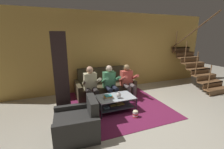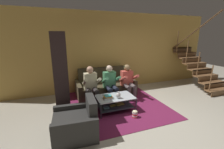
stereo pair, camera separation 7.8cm
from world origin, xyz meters
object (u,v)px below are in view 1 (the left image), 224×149
object	(u,v)px
person_seated_right	(128,80)
popcorn_tub	(135,114)
bookshelf	(61,85)
vase	(119,95)
coffee_table	(115,101)
couch	(105,86)
person_seated_left	(91,84)
person_seated_middle	(110,82)
armchair	(78,124)
book_stack	(108,97)

from	to	relation	value
person_seated_right	popcorn_tub	world-z (taller)	person_seated_right
bookshelf	popcorn_tub	bearing A→B (deg)	-24.01
vase	coffee_table	bearing A→B (deg)	108.51
couch	bookshelf	xyz separation A→B (m)	(-1.50, -1.05, 0.57)
person_seated_left	person_seated_right	size ratio (longest dim) A/B	1.03
person_seated_left	person_seated_right	distance (m)	1.24
person_seated_middle	armchair	distance (m)	1.93
person_seated_middle	coffee_table	world-z (taller)	person_seated_middle
couch	book_stack	size ratio (longest dim) A/B	7.79
coffee_table	bookshelf	bearing A→B (deg)	170.39
person_seated_middle	book_stack	distance (m)	0.84
coffee_table	book_stack	bearing A→B (deg)	-165.82
person_seated_left	popcorn_tub	xyz separation A→B (m)	(0.85, -1.23, -0.53)
coffee_table	bookshelf	world-z (taller)	bookshelf
person_seated_middle	vase	xyz separation A→B (m)	(-0.06, -0.82, -0.12)
couch	popcorn_tub	size ratio (longest dim) A/B	10.40
person_seated_left	book_stack	xyz separation A→B (m)	(0.28, -0.75, -0.16)
person_seated_middle	bookshelf	bearing A→B (deg)	-163.04
book_stack	bookshelf	world-z (taller)	bookshelf
couch	book_stack	bearing A→B (deg)	-104.37
couch	book_stack	world-z (taller)	couch
person_seated_left	vase	world-z (taller)	person_seated_left
coffee_table	person_seated_right	bearing A→B (deg)	43.46
person_seated_middle	bookshelf	world-z (taller)	bookshelf
person_seated_left	book_stack	world-z (taller)	person_seated_left
couch	vase	size ratio (longest dim) A/B	11.16
coffee_table	popcorn_tub	bearing A→B (deg)	-57.51
person_seated_left	person_seated_right	world-z (taller)	person_seated_left
person_seated_left	person_seated_middle	bearing A→B (deg)	-0.12
person_seated_middle	popcorn_tub	world-z (taller)	person_seated_middle
person_seated_right	armchair	size ratio (longest dim) A/B	1.22
couch	bookshelf	world-z (taller)	bookshelf
coffee_table	vase	distance (m)	0.26
bookshelf	popcorn_tub	xyz separation A→B (m)	(1.73, -0.77, -0.76)
person_seated_left	coffee_table	distance (m)	0.93
popcorn_tub	person_seated_right	bearing A→B (deg)	72.45
couch	armchair	distance (m)	2.38
coffee_table	armchair	world-z (taller)	armchair
couch	person_seated_middle	xyz separation A→B (m)	(-0.00, -0.59, 0.33)
coffee_table	vase	size ratio (longest dim) A/B	5.66
person_seated_middle	bookshelf	xyz separation A→B (m)	(-1.50, -0.46, 0.23)
person_seated_left	armchair	bearing A→B (deg)	-114.05
person_seated_right	book_stack	size ratio (longest dim) A/B	4.33
bookshelf	popcorn_tub	size ratio (longest dim) A/B	11.00
book_stack	popcorn_tub	bearing A→B (deg)	-39.52
vase	book_stack	bearing A→B (deg)	166.05
person_seated_middle	armchair	size ratio (longest dim) A/B	1.24
person_seated_left	bookshelf	distance (m)	1.02
couch	armchair	size ratio (longest dim) A/B	2.20
couch	person_seated_right	size ratio (longest dim) A/B	1.80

